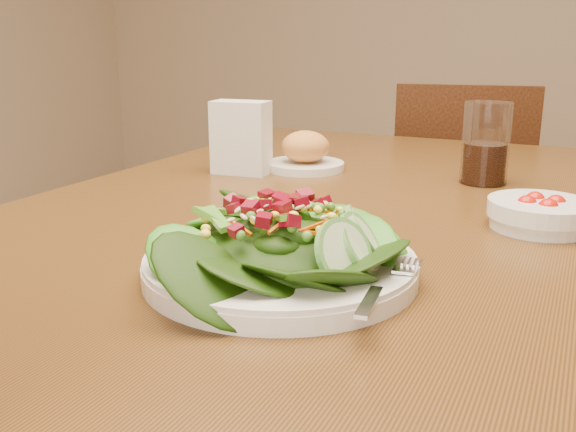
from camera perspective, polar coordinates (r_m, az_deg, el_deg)
The scene contains 7 objects.
dining_table at distance 1.08m, azimuth 3.44°, elevation -3.63°, with size 0.90×1.40×0.75m.
chair_far at distance 2.03m, azimuth 14.88°, elevation -0.28°, with size 0.47×0.48×0.88m.
salad_plate at distance 0.69m, azimuth 0.06°, elevation -3.07°, with size 0.30×0.30×0.09m.
bread_plate at distance 1.27m, azimuth 1.54°, elevation 5.54°, with size 0.15×0.15×0.08m.
tomato_bowl at distance 0.94m, azimuth 21.52°, elevation 0.21°, with size 0.14×0.14×0.05m.
drinking_glass at distance 1.19m, azimuth 17.13°, elevation 5.71°, with size 0.08×0.08×0.14m.
napkin_holder at distance 1.23m, azimuth -4.20°, elevation 7.14°, with size 0.11×0.07×0.14m.
Camera 1 is at (0.38, -0.94, 1.01)m, focal length 40.00 mm.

